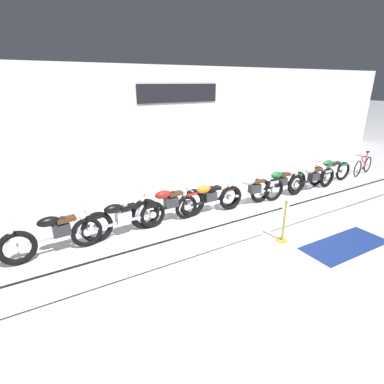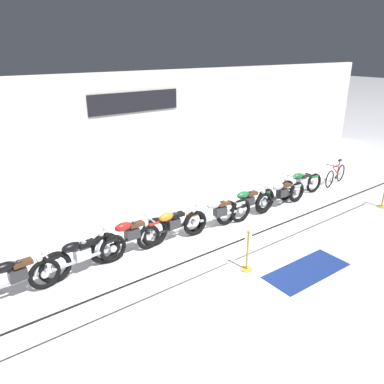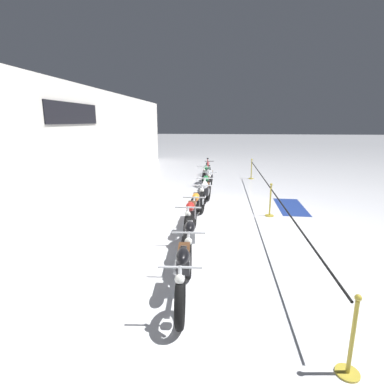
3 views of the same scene
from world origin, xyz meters
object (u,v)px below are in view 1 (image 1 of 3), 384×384
Objects in this scene: motorcycle_silver_6 at (312,178)px; motorcycle_green_7 at (330,170)px; motorcycle_green_5 at (280,184)px; motorcycle_red_2 at (169,205)px; stanchion_mid_left at (283,227)px; motorcycle_black_0 at (59,233)px; floor_banner at (345,245)px; stanchion_far_left at (238,226)px; motorcycle_silver_4 at (253,190)px; bicycle at (363,166)px; motorcycle_orange_3 at (208,198)px; motorcycle_black_1 at (121,219)px.

motorcycle_green_7 reaches higher than motorcycle_silver_6.
motorcycle_green_7 is (2.80, 0.16, -0.00)m from motorcycle_green_5.
stanchion_mid_left is (1.86, -2.31, -0.13)m from motorcycle_red_2.
motorcycle_green_5 is at bearing -176.70° from motorcycle_green_7.
stanchion_mid_left is at bearing -154.85° from motorcycle_green_7.
motorcycle_black_0 is 1.09× the size of motorcycle_red_2.
stanchion_far_left is at bearing 161.57° from floor_banner.
motorcycle_green_7 is at bearing 41.63° from floor_banner.
stanchion_mid_left is (-4.85, -2.28, -0.12)m from motorcycle_green_7.
bicycle is (6.09, 0.18, -0.11)m from motorcycle_silver_4.
motorcycle_orange_3 is (1.24, -0.03, -0.03)m from motorcycle_red_2.
motorcycle_green_7 is 1.28× the size of bicycle.
motorcycle_green_5 reaches higher than motorcycle_green_7.
motorcycle_silver_4 is 2.26m from stanchion_mid_left.
motorcycle_black_1 is 1.07× the size of motorcycle_red_2.
motorcycle_red_2 reaches higher than floor_banner.
motorcycle_black_1 is 10.20m from bicycle.
motorcycle_silver_4 is at bearing -178.29° from bicycle.
floor_banner is (-2.40, -2.92, -0.45)m from motorcycle_silver_6.
motorcycle_silver_4 reaches higher than bicycle.
motorcycle_green_5 is 1.45× the size of bicycle.
motorcycle_orange_3 is at bearing 176.46° from motorcycle_silver_6.
motorcycle_green_5 is at bearing 45.90° from stanchion_mid_left.
motorcycle_green_7 is (3.97, 0.20, -0.00)m from motorcycle_silver_4.
stanchion_mid_left is (-3.52, -2.02, -0.10)m from motorcycle_silver_6.
motorcycle_orange_3 is at bearing 1.84° from motorcycle_black_0.
stanchion_far_left is (1.83, -2.19, 0.28)m from motorcycle_black_1.
bicycle is (10.20, 0.08, -0.11)m from motorcycle_black_1.
motorcycle_orange_3 is 2.68m from motorcycle_green_5.
stanchion_mid_left reaches higher than floor_banner.
motorcycle_green_5 is 1.09× the size of floor_banner.
motorcycle_orange_3 is 4.15m from motorcycle_silver_6.
motorcycle_silver_4 reaches higher than motorcycle_silver_6.
motorcycle_black_1 is at bearing 178.55° from motorcycle_silver_4.
motorcycle_green_7 is 0.96× the size of floor_banner.
bicycle is at bearing 0.57° from motorcycle_black_0.
motorcycle_black_0 is 1.10× the size of floor_banner.
motorcycle_red_2 reaches higher than motorcycle_silver_6.
motorcycle_silver_4 is at bearing -177.18° from motorcycle_green_7.
floor_banner is (5.76, -3.05, -0.47)m from motorcycle_black_0.
stanchion_far_left reaches higher than motorcycle_red_2.
motorcycle_black_1 is at bearing -174.93° from motorcycle_red_2.
stanchion_mid_left reaches higher than motorcycle_green_7.
bicycle is (4.92, 0.15, -0.12)m from motorcycle_green_5.
stanchion_mid_left is 0.48× the size of floor_banner.
stanchion_far_left is at bearing -137.58° from motorcycle_silver_4.
motorcycle_black_0 is 1.05× the size of motorcycle_silver_6.
motorcycle_orange_3 is at bearing 105.31° from stanchion_mid_left.
motorcycle_silver_6 is at bearing 22.35° from stanchion_far_left.
stanchion_mid_left reaches higher than bicycle.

